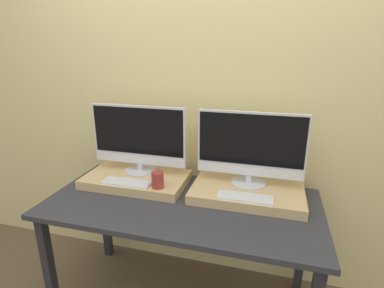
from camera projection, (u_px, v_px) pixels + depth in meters
name	position (u px, v px, depth m)	size (l,w,h in m)	color
wall_back	(201.00, 93.00, 1.95)	(8.00, 0.04, 2.60)	#DBC684
workbench	(182.00, 213.00, 1.74)	(1.55, 0.74, 0.74)	#2D2D33
wooden_riser_left	(136.00, 179.00, 1.94)	(0.65, 0.37, 0.06)	tan
monitor_left	(139.00, 138.00, 1.92)	(0.63, 0.21, 0.44)	silver
keyboard_left	(127.00, 182.00, 1.81)	(0.30, 0.10, 0.01)	silver
mug	(158.00, 180.00, 1.75)	(0.07, 0.07, 0.10)	#9E332D
wooden_riser_right	(247.00, 193.00, 1.76)	(0.65, 0.37, 0.06)	tan
monitor_right	(251.00, 148.00, 1.74)	(0.63, 0.21, 0.44)	silver
keyboard_right	(245.00, 197.00, 1.63)	(0.30, 0.10, 0.01)	silver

